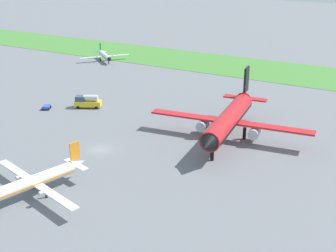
% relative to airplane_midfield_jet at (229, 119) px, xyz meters
% --- Properties ---
extents(ground_plane, '(600.00, 600.00, 0.00)m').
position_rel_airplane_midfield_jet_xyz_m(ground_plane, '(-19.86, -17.71, -4.38)').
color(ground_plane, slate).
extents(grass_taxiway_strip, '(360.00, 28.00, 0.08)m').
position_rel_airplane_midfield_jet_xyz_m(grass_taxiway_strip, '(-19.86, 60.36, -4.34)').
color(grass_taxiway_strip, '#478438').
rests_on(grass_taxiway_strip, ground_plane).
extents(airplane_midfield_jet, '(34.35, 33.79, 12.15)m').
position_rel_airplane_midfield_jet_xyz_m(airplane_midfield_jet, '(0.00, 0.00, 0.00)').
color(airplane_midfield_jet, red).
rests_on(airplane_midfield_jet, ground_plane).
extents(airplane_foreground_turboprop, '(22.20, 19.16, 6.79)m').
position_rel_airplane_midfield_jet_xyz_m(airplane_foreground_turboprop, '(-17.91, -37.03, -1.89)').
color(airplane_foreground_turboprop, white).
rests_on(airplane_foreground_turboprop, ground_plane).
extents(airplane_taxiing_turboprop, '(12.98, 14.57, 5.30)m').
position_rel_airplane_midfield_jet_xyz_m(airplane_taxiing_turboprop, '(-65.85, 44.55, -2.44)').
color(airplane_taxiing_turboprop, white).
rests_on(airplane_taxiing_turboprop, ground_plane).
extents(fuel_truck_near_gate, '(6.89, 5.02, 3.29)m').
position_rel_airplane_midfield_jet_xyz_m(fuel_truck_near_gate, '(-38.44, 1.25, -2.79)').
color(fuel_truck_near_gate, yellow).
rests_on(fuel_truck_near_gate, ground_plane).
extents(baggage_cart_midfield, '(2.63, 2.91, 0.90)m').
position_rel_airplane_midfield_jet_xyz_m(baggage_cart_midfield, '(-46.50, -4.85, -3.81)').
color(baggage_cart_midfield, '#334FB2').
rests_on(baggage_cart_midfield, ground_plane).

